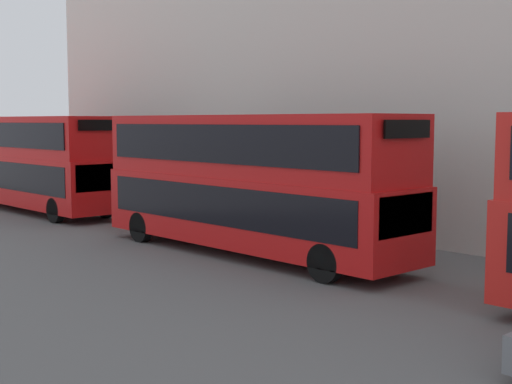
{
  "coord_description": "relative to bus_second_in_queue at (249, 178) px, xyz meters",
  "views": [
    {
      "loc": [
        -12.57,
        4.02,
        4.01
      ],
      "look_at": [
        0.48,
        18.22,
        2.09
      ],
      "focal_mm": 50.0,
      "sensor_mm": 36.0,
      "label": 1
    }
  ],
  "objects": [
    {
      "name": "bus_second_in_queue",
      "position": [
        0.0,
        0.0,
        0.0
      ],
      "size": [
        2.59,
        11.4,
        4.19
      ],
      "color": "red",
      "rests_on": "ground"
    },
    {
      "name": "bus_third_in_queue",
      "position": [
        0.0,
        14.2,
        0.01
      ],
      "size": [
        2.59,
        11.27,
        4.2
      ],
      "color": "red",
      "rests_on": "ground"
    }
  ]
}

